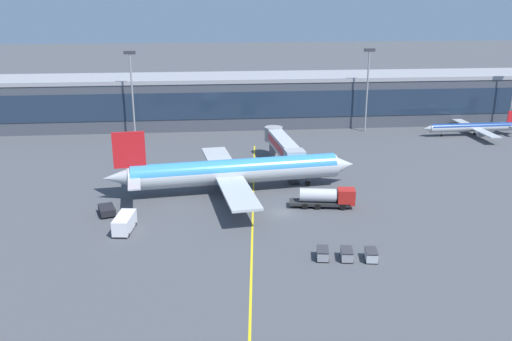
{
  "coord_description": "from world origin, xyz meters",
  "views": [
    {
      "loc": [
        -12.24,
        -81.28,
        33.39
      ],
      "look_at": [
        -3.42,
        8.75,
        4.5
      ],
      "focal_mm": 38.11,
      "sensor_mm": 36.0,
      "label": 1
    }
  ],
  "objects_px": {
    "baggage_cart_1": "(347,254)",
    "main_airliner": "(234,171)",
    "baggage_cart_0": "(323,254)",
    "fuel_tanker": "(327,197)",
    "baggage_cart_2": "(371,255)",
    "commuter_jet_far": "(473,127)",
    "pushback_tug": "(107,210)",
    "lavatory_truck": "(124,223)"
  },
  "relations": [
    {
      "from": "baggage_cart_1",
      "to": "main_airliner",
      "type": "bearing_deg",
      "value": 115.32
    },
    {
      "from": "baggage_cart_0",
      "to": "baggage_cart_1",
      "type": "xyz_separation_m",
      "value": [
        3.16,
        -0.52,
        0.0
      ]
    },
    {
      "from": "baggage_cart_0",
      "to": "baggage_cart_1",
      "type": "height_order",
      "value": "same"
    },
    {
      "from": "fuel_tanker",
      "to": "baggage_cart_2",
      "type": "distance_m",
      "value": 19.59
    },
    {
      "from": "commuter_jet_far",
      "to": "pushback_tug",
      "type": "bearing_deg",
      "value": -151.8
    },
    {
      "from": "baggage_cart_0",
      "to": "baggage_cart_1",
      "type": "relative_size",
      "value": 1.0
    },
    {
      "from": "baggage_cart_0",
      "to": "commuter_jet_far",
      "type": "bearing_deg",
      "value": 50.45
    },
    {
      "from": "pushback_tug",
      "to": "commuter_jet_far",
      "type": "bearing_deg",
      "value": 28.2
    },
    {
      "from": "pushback_tug",
      "to": "lavatory_truck",
      "type": "height_order",
      "value": "lavatory_truck"
    },
    {
      "from": "main_airliner",
      "to": "baggage_cart_1",
      "type": "height_order",
      "value": "main_airliner"
    },
    {
      "from": "fuel_tanker",
      "to": "baggage_cart_1",
      "type": "height_order",
      "value": "fuel_tanker"
    },
    {
      "from": "pushback_tug",
      "to": "baggage_cart_2",
      "type": "relative_size",
      "value": 1.51
    },
    {
      "from": "baggage_cart_0",
      "to": "baggage_cart_1",
      "type": "distance_m",
      "value": 3.2
    },
    {
      "from": "fuel_tanker",
      "to": "pushback_tug",
      "type": "bearing_deg",
      "value": 179.92
    },
    {
      "from": "baggage_cart_0",
      "to": "baggage_cart_2",
      "type": "xyz_separation_m",
      "value": [
        6.32,
        -1.03,
        0.0
      ]
    },
    {
      "from": "baggage_cart_2",
      "to": "fuel_tanker",
      "type": "bearing_deg",
      "value": 94.88
    },
    {
      "from": "main_airliner",
      "to": "baggage_cart_1",
      "type": "relative_size",
      "value": 15.83
    },
    {
      "from": "baggage_cart_1",
      "to": "baggage_cart_2",
      "type": "bearing_deg",
      "value": -9.3
    },
    {
      "from": "fuel_tanker",
      "to": "pushback_tug",
      "type": "xyz_separation_m",
      "value": [
        -35.84,
        0.05,
        -0.9
      ]
    },
    {
      "from": "pushback_tug",
      "to": "lavatory_truck",
      "type": "distance_m",
      "value": 7.79
    },
    {
      "from": "fuel_tanker",
      "to": "pushback_tug",
      "type": "relative_size",
      "value": 2.56
    },
    {
      "from": "lavatory_truck",
      "to": "baggage_cart_0",
      "type": "xyz_separation_m",
      "value": [
        27.52,
        -11.66,
        -0.64
      ]
    },
    {
      "from": "fuel_tanker",
      "to": "baggage_cart_2",
      "type": "height_order",
      "value": "fuel_tanker"
    },
    {
      "from": "baggage_cart_1",
      "to": "baggage_cart_2",
      "type": "relative_size",
      "value": 1.0
    },
    {
      "from": "baggage_cart_0",
      "to": "baggage_cart_2",
      "type": "relative_size",
      "value": 1.0
    },
    {
      "from": "pushback_tug",
      "to": "baggage_cart_0",
      "type": "relative_size",
      "value": 1.51
    },
    {
      "from": "lavatory_truck",
      "to": "commuter_jet_far",
      "type": "height_order",
      "value": "commuter_jet_far"
    },
    {
      "from": "pushback_tug",
      "to": "lavatory_truck",
      "type": "relative_size",
      "value": 0.71
    },
    {
      "from": "lavatory_truck",
      "to": "baggage_cart_2",
      "type": "distance_m",
      "value": 36.14
    },
    {
      "from": "baggage_cart_0",
      "to": "pushback_tug",
      "type": "bearing_deg",
      "value": 149.31
    },
    {
      "from": "lavatory_truck",
      "to": "baggage_cart_1",
      "type": "relative_size",
      "value": 2.11
    },
    {
      "from": "fuel_tanker",
      "to": "pushback_tug",
      "type": "height_order",
      "value": "fuel_tanker"
    },
    {
      "from": "fuel_tanker",
      "to": "baggage_cart_0",
      "type": "relative_size",
      "value": 3.86
    },
    {
      "from": "baggage_cart_0",
      "to": "commuter_jet_far",
      "type": "xyz_separation_m",
      "value": [
        52.21,
        63.23,
        1.42
      ]
    },
    {
      "from": "main_airliner",
      "to": "baggage_cart_2",
      "type": "height_order",
      "value": "main_airliner"
    },
    {
      "from": "pushback_tug",
      "to": "baggage_cart_1",
      "type": "bearing_deg",
      "value": -28.98
    },
    {
      "from": "baggage_cart_1",
      "to": "commuter_jet_far",
      "type": "relative_size",
      "value": 0.11
    },
    {
      "from": "fuel_tanker",
      "to": "baggage_cart_2",
      "type": "xyz_separation_m",
      "value": [
        1.67,
        -19.5,
        -0.96
      ]
    },
    {
      "from": "pushback_tug",
      "to": "baggage_cart_0",
      "type": "height_order",
      "value": "baggage_cart_0"
    },
    {
      "from": "baggage_cart_0",
      "to": "main_airliner",
      "type": "bearing_deg",
      "value": 110.17
    },
    {
      "from": "pushback_tug",
      "to": "baggage_cart_2",
      "type": "bearing_deg",
      "value": -27.52
    },
    {
      "from": "baggage_cart_2",
      "to": "lavatory_truck",
      "type": "bearing_deg",
      "value": 159.43
    }
  ]
}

